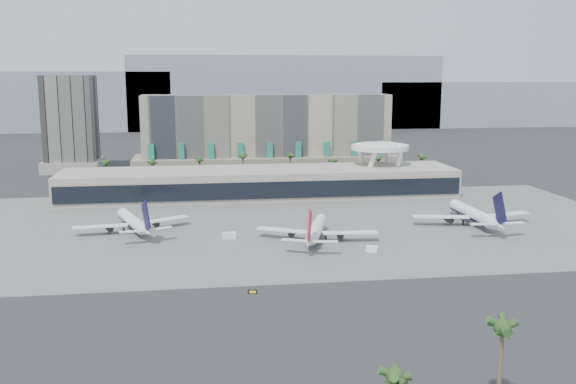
{
  "coord_description": "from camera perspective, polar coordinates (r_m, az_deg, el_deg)",
  "views": [
    {
      "loc": [
        -26.71,
        -164.06,
        52.47
      ],
      "look_at": [
        2.19,
        40.0,
        14.57
      ],
      "focal_mm": 40.0,
      "sensor_mm": 36.0,
      "label": 1
    }
  ],
  "objects": [
    {
      "name": "ground",
      "position": [
        174.3,
        1.14,
        -7.1
      ],
      "size": [
        900.0,
        900.0,
        0.0
      ],
      "primitive_type": "plane",
      "color": "#232326",
      "rests_on": "ground"
    },
    {
      "name": "apron_pad",
      "position": [
        226.82,
        -1.08,
        -2.95
      ],
      "size": [
        260.0,
        130.0,
        0.06
      ],
      "primitive_type": "cube",
      "color": "#5B5B59",
      "rests_on": "ground"
    },
    {
      "name": "mountain_ridge",
      "position": [
        636.8,
        -3.17,
        8.37
      ],
      "size": [
        680.0,
        60.0,
        70.0
      ],
      "color": "gray",
      "rests_on": "ground"
    },
    {
      "name": "hotel",
      "position": [
        342.32,
        -1.87,
        4.43
      ],
      "size": [
        140.0,
        30.0,
        42.0
      ],
      "color": "tan",
      "rests_on": "ground"
    },
    {
      "name": "office_tower",
      "position": [
        371.58,
        -18.71,
        5.31
      ],
      "size": [
        30.0,
        30.0,
        52.0
      ],
      "color": "black",
      "rests_on": "ground"
    },
    {
      "name": "terminal",
      "position": [
        279.0,
        -2.46,
        0.93
      ],
      "size": [
        170.0,
        32.5,
        14.5
      ],
      "color": "#AEA699",
      "rests_on": "ground"
    },
    {
      "name": "saucer_structure",
      "position": [
        293.71,
        8.16,
        3.66
      ],
      "size": [
        26.0,
        26.0,
        21.89
      ],
      "color": "white",
      "rests_on": "ground"
    },
    {
      "name": "palm_row",
      "position": [
        313.71,
        -1.82,
        2.72
      ],
      "size": [
        157.8,
        2.8,
        13.1
      ],
      "color": "brown",
      "rests_on": "ground"
    },
    {
      "name": "airliner_left",
      "position": [
        222.51,
        -13.59,
        -2.58
      ],
      "size": [
        37.98,
        39.26,
        14.1
      ],
      "rotation": [
        0.0,
        0.0,
        0.34
      ],
      "color": "white",
      "rests_on": "ground"
    },
    {
      "name": "airliner_centre",
      "position": [
        204.97,
        2.49,
        -3.4
      ],
      "size": [
        38.32,
        39.69,
        14.11
      ],
      "rotation": [
        0.0,
        0.0,
        -0.3
      ],
      "color": "white",
      "rests_on": "ground"
    },
    {
      "name": "airliner_right",
      "position": [
        235.33,
        16.18,
        -1.91
      ],
      "size": [
        43.66,
        44.91,
        15.51
      ],
      "rotation": [
        0.0,
        0.0,
        0.01
      ],
      "color": "white",
      "rests_on": "ground"
    },
    {
      "name": "service_vehicle_a",
      "position": [
        208.83,
        -5.25,
        -3.89
      ],
      "size": [
        4.51,
        2.77,
        2.06
      ],
      "primitive_type": "cube",
      "rotation": [
        0.0,
        0.0,
        0.18
      ],
      "color": "white",
      "rests_on": "ground"
    },
    {
      "name": "service_vehicle_b",
      "position": [
        194.61,
        7.47,
        -5.04
      ],
      "size": [
        3.92,
        3.18,
        1.76
      ],
      "primitive_type": "cube",
      "rotation": [
        0.0,
        0.0,
        -0.42
      ],
      "color": "white",
      "rests_on": "ground"
    },
    {
      "name": "taxiway_sign",
      "position": [
        157.66,
        -3.17,
        -8.84
      ],
      "size": [
        2.25,
        0.71,
        1.02
      ],
      "rotation": [
        0.0,
        0.0,
        -0.18
      ],
      "color": "black",
      "rests_on": "ground"
    },
    {
      "name": "near_palm_b",
      "position": [
        106.86,
        18.48,
        -12.12
      ],
      "size": [
        6.0,
        6.0,
        15.4
      ],
      "color": "brown",
      "rests_on": "ground"
    }
  ]
}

